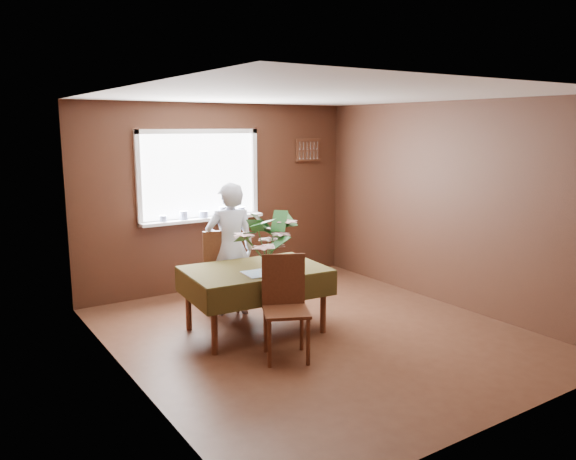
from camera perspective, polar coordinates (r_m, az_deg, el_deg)
floor at (r=6.14m, az=2.87°, el=-10.48°), size 4.50×4.50×0.00m
ceiling at (r=5.74m, az=3.10°, el=13.52°), size 4.50×4.50×0.00m
wall_back at (r=7.72m, az=-6.96°, el=3.38°), size 4.00×0.00×4.00m
wall_front at (r=4.25m, az=21.26°, el=-3.11°), size 4.00×0.00×4.00m
wall_left at (r=4.92m, az=-16.18°, el=-1.02°), size 0.00×4.50×4.50m
wall_right at (r=7.16m, az=16.01°, el=2.50°), size 0.00×4.50×4.50m
window_assembly at (r=7.53m, az=-8.79°, el=3.96°), size 1.72×0.20×1.22m
spoon_rack at (r=8.38m, az=2.05°, el=8.13°), size 0.44×0.05×0.33m
dining_table at (r=6.03m, az=-3.37°, el=-4.66°), size 1.53×1.11×0.71m
chair_far at (r=6.72m, az=-6.89°, el=-3.78°), size 0.54×0.54×1.01m
chair_near at (r=5.42m, az=-0.31°, el=-7.35°), size 0.56×0.56×0.98m
seated_woman at (r=6.59m, az=-5.87°, el=-1.94°), size 0.66×0.54×1.57m
flower_bouquet at (r=5.73m, az=-2.15°, el=-0.88°), size 0.64×0.64×0.55m
side_plate at (r=6.29m, az=-0.44°, el=-3.15°), size 0.30×0.30×0.01m
table_knife at (r=5.86m, az=-0.91°, el=-4.15°), size 0.05×0.23×0.00m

